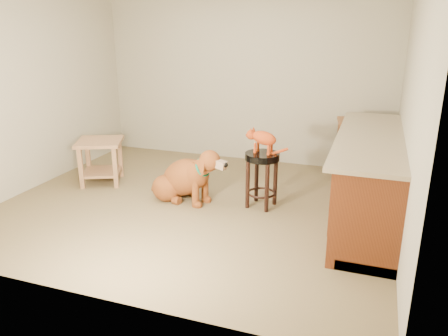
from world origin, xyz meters
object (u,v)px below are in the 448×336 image
at_px(padded_stool, 262,169).
at_px(side_table, 101,155).
at_px(golden_retriever, 185,179).
at_px(wood_stool, 352,147).
at_px(tabby_kitten, 262,138).

distance_m(padded_stool, side_table, 2.26).
xyz_separation_m(padded_stool, golden_retriever, (-0.93, -0.13, -0.19)).
bearing_deg(wood_stool, tabby_kitten, -122.17).
distance_m(padded_stool, golden_retriever, 0.95).
bearing_deg(side_table, padded_stool, -1.91).
bearing_deg(golden_retriever, padded_stool, 22.22).
xyz_separation_m(side_table, tabby_kitten, (2.24, -0.07, 0.44)).
bearing_deg(golden_retriever, tabby_kitten, 22.51).
bearing_deg(tabby_kitten, golden_retriever, -162.13).
distance_m(side_table, tabby_kitten, 2.29).
bearing_deg(wood_stool, padded_stool, -121.80).
relative_size(side_table, golden_retriever, 0.67).
bearing_deg(tabby_kitten, wood_stool, 67.65).
xyz_separation_m(wood_stool, side_table, (-3.17, -1.41, -0.03)).
bearing_deg(tabby_kitten, padded_stool, -5.72).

